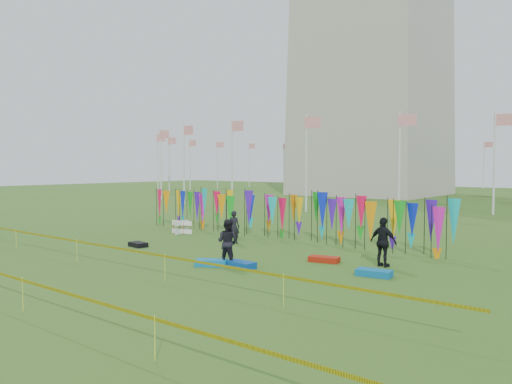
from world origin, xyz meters
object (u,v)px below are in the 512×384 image
Objects in this scene: kite_bag_turquoise at (211,263)px; kite_bag_teal at (374,273)px; person_left at (234,227)px; person_mid at (228,242)px; kite_bag_blue at (240,265)px; box_kite at (182,227)px; person_right at (383,242)px; kite_bag_black at (138,244)px; kite_bag_red at (324,259)px.

kite_bag_turquoise is 6.01m from kite_bag_teal.
person_mid reaches higher than person_left.
kite_bag_blue is (4.05, -4.27, -0.68)m from person_left.
box_kite reaches higher than kite_bag_turquoise.
kite_bag_blue is at bearing 21.27° from kite_bag_turquoise.
person_mid is 0.95× the size of person_right.
kite_bag_blue reaches higher than kite_bag_black.
person_mid is at bearing -5.53° from kite_bag_black.
person_mid reaches higher than kite_bag_teal.
kite_bag_red is (10.43, -2.12, -0.26)m from box_kite.
kite_bag_teal is (0.44, -1.71, -0.82)m from person_right.
kite_bag_blue is 1.23× the size of kite_bag_black.
person_right is (12.63, -1.52, 0.56)m from box_kite.
person_left reaches higher than kite_bag_blue.
kite_bag_teal is (11.37, 1.12, 0.01)m from kite_bag_black.
person_right is at bearing 37.33° from kite_bag_turquoise.
kite_bag_black is at bearing -165.61° from kite_bag_red.
person_left is at bearing 133.54° from kite_bag_blue.
person_mid reaches higher than kite_bag_red.
person_right reaches higher than box_kite.
person_left is 5.59m from kite_bag_turquoise.
kite_bag_red is at bearing 21.81° from person_right.
kite_bag_black is (-6.86, 0.67, -0.01)m from kite_bag_blue.
person_mid reaches higher than kite_bag_turquoise.
kite_bag_teal is (8.56, -2.47, -0.69)m from person_left.
person_mid is 6.24m from kite_bag_black.
box_kite is 12.74m from person_right.
kite_bag_black is (-2.81, -3.59, -0.69)m from person_left.
box_kite is 4.68m from kite_bag_black.
person_right is (4.76, 3.42, 0.05)m from person_mid.
kite_bag_red is 9.00m from kite_bag_black.
kite_bag_red is (5.91, -1.36, -0.69)m from person_left.
kite_bag_red is 1.27× the size of kite_bag_black.
kite_bag_black is (-10.92, -2.83, -0.82)m from person_right.
kite_bag_red is at bearing -144.97° from person_mid.
kite_bag_blue is at bearing -158.30° from kite_bag_teal.
kite_bag_black is at bearing 33.39° from person_left.
person_right is 5.42m from kite_bag_blue.
box_kite is 9.31m from person_mid.
person_left reaches higher than kite_bag_turquoise.
kite_bag_teal is at bearing 111.41° from person_right.
box_kite is 4.60m from person_left.
person_right reaches higher than kite_bag_turquoise.
kite_bag_teal is at bearing 145.28° from person_left.
person_right is at bearing 104.59° from kite_bag_teal.
person_left is at bearing 122.39° from kite_bag_turquoise.
person_left is 1.41× the size of kite_bag_blue.
person_right reaches higher than kite_bag_teal.
person_right reaches higher than person_mid.
person_left is at bearing 51.98° from kite_bag_black.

